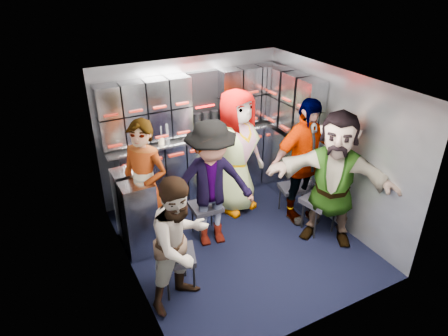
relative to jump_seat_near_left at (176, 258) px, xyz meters
name	(u,v)px	position (x,y,z in m)	size (l,w,h in m)	color
floor	(240,241)	(1.04, 0.40, -0.43)	(3.00, 3.00, 0.00)	black
wall_back	(191,128)	(1.04, 1.90, 0.62)	(2.80, 0.04, 2.10)	gray
wall_left	(126,200)	(-0.36, 0.40, 0.62)	(0.04, 3.00, 2.10)	gray
wall_right	(332,148)	(2.44, 0.40, 0.62)	(0.04, 3.00, 2.10)	gray
ceiling	(244,84)	(1.04, 0.40, 1.67)	(2.80, 3.00, 0.02)	silver
cart_bank_back	(198,167)	(1.04, 1.69, 0.06)	(2.68, 0.38, 0.99)	#91949F
cart_bank_left	(135,212)	(-0.15, 0.96, 0.06)	(0.38, 0.76, 0.99)	#91949F
counter	(197,135)	(1.04, 1.69, 0.58)	(2.68, 0.42, 0.03)	#B2B4B9
locker_bank_back	(194,103)	(1.04, 1.75, 1.06)	(2.68, 0.28, 0.82)	#91949F
locker_bank_right	(294,103)	(2.29, 1.10, 1.06)	(0.28, 1.00, 0.82)	#91949F
right_cabinet	(293,168)	(2.29, 1.00, 0.07)	(0.28, 1.20, 1.00)	#91949F
coffee_niche	(204,101)	(1.22, 1.81, 1.04)	(0.46, 0.16, 0.84)	black
red_latch_strip	(203,149)	(1.04, 1.49, 0.45)	(2.60, 0.02, 0.03)	#B02315
jump_seat_near_left	(176,258)	(0.00, 0.00, 0.00)	(0.51, 0.50, 0.49)	black
jump_seat_mid_left	(206,208)	(0.72, 0.76, -0.03)	(0.40, 0.38, 0.45)	black
jump_seat_center	(230,176)	(1.38, 1.32, 0.01)	(0.48, 0.46, 0.50)	black
jump_seat_mid_right	(292,189)	(2.05, 0.68, -0.07)	(0.41, 0.40, 0.41)	black
jump_seat_near_right	(320,202)	(2.09, 0.13, 0.01)	(0.48, 0.47, 0.49)	black
attendant_standing	(145,187)	(-0.01, 0.90, 0.42)	(0.62, 0.41, 1.70)	black
attendant_arc_a	(180,244)	(0.00, -0.18, 0.32)	(0.73, 0.57, 1.50)	black
attendant_arc_b	(211,185)	(0.72, 0.58, 0.41)	(1.08, 0.62, 1.68)	black
attendant_arc_c	(236,152)	(1.38, 1.14, 0.47)	(0.88, 0.57, 1.80)	black
attendant_arc_d	(303,162)	(2.05, 0.50, 0.45)	(1.03, 0.43, 1.76)	black
attendant_arc_e	(333,179)	(2.09, -0.05, 0.45)	(1.64, 0.52, 1.76)	black
bottle_left	(161,134)	(0.47, 1.64, 0.73)	(0.06, 0.06, 0.26)	white
bottle_mid	(167,133)	(0.56, 1.64, 0.74)	(0.07, 0.07, 0.28)	white
bottle_right	(225,122)	(1.47, 1.64, 0.74)	(0.07, 0.07, 0.28)	white
cup_left	(161,140)	(0.47, 1.63, 0.65)	(0.08, 0.08, 0.11)	beige
cup_right	(232,126)	(1.59, 1.63, 0.65)	(0.08, 0.08, 0.10)	beige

